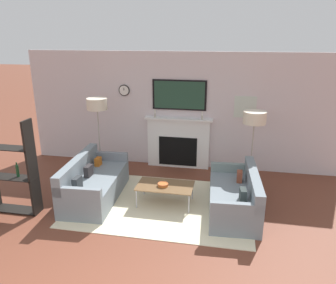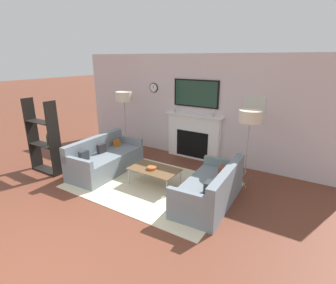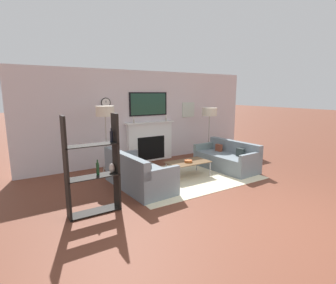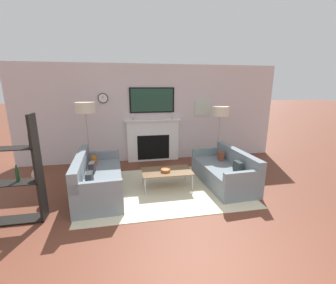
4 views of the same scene
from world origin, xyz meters
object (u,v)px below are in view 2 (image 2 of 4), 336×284
object	(u,v)px
coffee_table	(154,170)
shelf_unit	(44,139)
couch_right	(211,190)
floor_lamp_right	(250,117)
floor_lamp_left	(124,97)
couch_left	(105,160)
decorative_bowl	(152,168)

from	to	relation	value
coffee_table	shelf_unit	distance (m)	2.72
couch_right	floor_lamp_right	size ratio (longest dim) A/B	1.10
shelf_unit	couch_right	bearing A→B (deg)	10.78
coffee_table	floor_lamp_left	distance (m)	2.38
couch_left	decorative_bowl	distance (m)	1.38
couch_left	floor_lamp_right	bearing A→B (deg)	20.35
couch_right	couch_left	bearing A→B (deg)	-179.88
coffee_table	floor_lamp_right	size ratio (longest dim) A/B	0.65
decorative_bowl	shelf_unit	distance (m)	2.67
floor_lamp_left	shelf_unit	distance (m)	2.19
shelf_unit	decorative_bowl	bearing A→B (deg)	15.84
floor_lamp_left	coffee_table	bearing A→B (deg)	-32.32
couch_left	coffee_table	xyz separation A→B (m)	(1.41, 0.03, 0.06)
floor_lamp_right	shelf_unit	world-z (taller)	shelf_unit
couch_left	decorative_bowl	world-z (taller)	couch_left
floor_lamp_right	shelf_unit	bearing A→B (deg)	-156.13
coffee_table	floor_lamp_right	xyz separation A→B (m)	(1.59, 1.08, 1.11)
coffee_table	shelf_unit	world-z (taller)	shelf_unit
couch_left	floor_lamp_right	xyz separation A→B (m)	(3.00, 1.11, 1.18)
coffee_table	shelf_unit	xyz separation A→B (m)	(-2.57, -0.76, 0.45)
couch_right	coffee_table	xyz separation A→B (m)	(-1.29, 0.03, 0.09)
couch_right	floor_lamp_left	xyz separation A→B (m)	(-3.00, 1.11, 1.34)
shelf_unit	floor_lamp_left	bearing A→B (deg)	64.79
couch_right	floor_lamp_right	world-z (taller)	floor_lamp_right
decorative_bowl	floor_lamp_right	xyz separation A→B (m)	(1.63, 1.12, 1.06)
couch_left	floor_lamp_left	bearing A→B (deg)	105.03
couch_left	floor_lamp_left	world-z (taller)	floor_lamp_left
coffee_table	decorative_bowl	distance (m)	0.08
coffee_table	floor_lamp_left	xyz separation A→B (m)	(-1.71, 1.08, 1.25)
decorative_bowl	couch_left	bearing A→B (deg)	179.59
floor_lamp_left	floor_lamp_right	xyz separation A→B (m)	(3.30, 0.00, -0.14)
decorative_bowl	floor_lamp_left	bearing A→B (deg)	146.13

